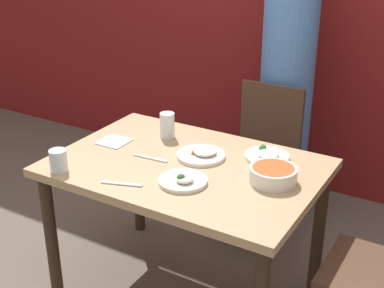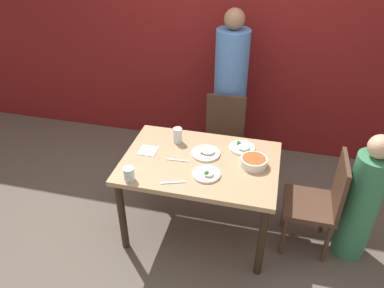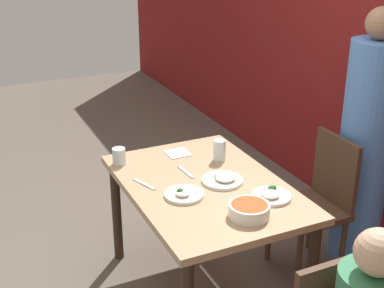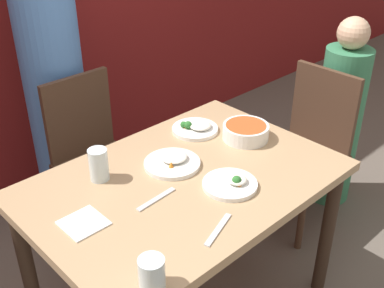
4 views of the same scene
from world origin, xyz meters
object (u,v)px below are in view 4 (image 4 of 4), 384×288
Objects in this scene: chair_child_spot at (307,145)px; glass_water_tall at (99,165)px; bowl_curry at (246,131)px; person_child at (338,121)px; plate_rice_adult at (196,128)px; person_adult at (55,86)px; chair_adult_spot at (95,155)px.

glass_water_tall is at bearing -98.41° from chair_child_spot.
person_child is at bearing 0.22° from bowl_curry.
plate_rice_adult is at bearing 168.12° from person_child.
chair_child_spot is 4.15× the size of plate_rice_adult.
glass_water_tall is at bearing -177.48° from plate_rice_adult.
bowl_curry is (-0.83, -0.00, 0.25)m from person_child.
glass_water_tall is at bearing 164.67° from bowl_curry.
person_child reaches higher than glass_water_tall.
person_adult is at bearing -139.63° from chair_child_spot.
glass_water_tall is (-0.30, -0.87, 0.03)m from person_adult.
chair_child_spot is 4.27× the size of bowl_curry.
bowl_curry is at bearing -15.33° from glass_water_tall.
person_adult is (-0.89, 1.04, 0.28)m from chair_child_spot.
bowl_curry is 0.23m from plate_rice_adult.
chair_adult_spot reaches higher than glass_water_tall.
glass_water_tall reaches higher than bowl_curry.
chair_adult_spot is 0.79× the size of person_child.
chair_child_spot reaches higher than plate_rice_adult.
chair_adult_spot is at bearing 114.92° from plate_rice_adult.
chair_adult_spot is 1.38m from person_child.
person_adult is at bearing 108.56° from bowl_curry.
plate_rice_adult is at bearing -74.26° from person_adult.
chair_adult_spot is 1.00× the size of chair_child_spot.
person_child is 1.52m from glass_water_tall.
person_child is 5.43× the size of bowl_curry.
chair_child_spot is 0.61m from bowl_curry.
chair_adult_spot is at bearing 149.03° from person_child.
person_adult is 0.92m from glass_water_tall.
chair_adult_spot is 0.69m from glass_water_tall.
person_adult is at bearing 90.00° from chair_adult_spot.
chair_adult_spot is 1.14m from chair_child_spot.
plate_rice_adult is at bearing 2.52° from glass_water_tall.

